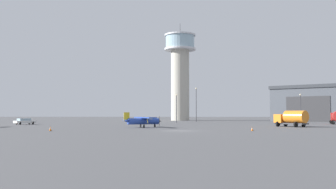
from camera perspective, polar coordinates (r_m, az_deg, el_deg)
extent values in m
plane|color=#545456|center=(53.38, 2.03, -5.66)|extent=(400.00, 400.00, 0.00)
cylinder|color=#B2AD9E|center=(127.72, 1.90, 1.46)|extent=(6.32, 6.32, 24.60)
cylinder|color=silver|center=(129.29, 1.89, 7.04)|extent=(10.89, 10.89, 0.60)
cylinder|color=#99B7C6|center=(129.74, 1.89, 8.11)|extent=(10.02, 10.02, 4.35)
cylinder|color=silver|center=(130.23, 1.89, 9.16)|extent=(10.89, 10.89, 0.50)
cylinder|color=#38383D|center=(130.72, 1.89, 10.13)|extent=(0.16, 0.16, 4.00)
cube|color=#4C5159|center=(127.65, 22.16, -1.58)|extent=(31.45, 31.23, 10.11)
cube|color=#35393E|center=(127.88, 22.11, 0.91)|extent=(32.28, 32.06, 1.00)
cube|color=#38383A|center=(116.75, 20.90, -2.12)|extent=(10.73, 7.01, 7.58)
cylinder|color=#2847A8|center=(65.68, -3.87, -4.17)|extent=(5.64, 3.34, 1.13)
cone|color=#38383D|center=(66.67, -1.36, -4.16)|extent=(1.07, 1.05, 0.79)
cube|color=#38383D|center=(66.67, -1.36, -4.16)|extent=(0.09, 0.11, 1.73)
cube|color=#2847A8|center=(65.75, -3.65, -3.60)|extent=(4.94, 8.85, 0.18)
cylinder|color=gold|center=(64.38, -3.25, -3.95)|extent=(0.43, 0.85, 1.23)
cylinder|color=gold|center=(67.14, -4.03, -3.91)|extent=(0.43, 0.85, 1.23)
cube|color=#99B7C6|center=(66.01, -2.97, -3.90)|extent=(1.28, 1.23, 0.64)
cone|color=#2847A8|center=(64.82, -6.45, -4.10)|extent=(1.51, 1.29, 0.85)
cube|color=gold|center=(64.81, -6.45, -3.46)|extent=(0.96, 0.51, 1.54)
cube|color=#2847A8|center=(64.82, -6.45, -3.98)|extent=(1.86, 2.82, 0.09)
cylinder|color=black|center=(66.40, -2.08, -4.89)|extent=(0.36, 0.56, 0.55)
cylinder|color=black|center=(64.70, -3.76, -4.93)|extent=(0.36, 0.56, 0.55)
cylinder|color=black|center=(66.60, -4.29, -4.87)|extent=(0.36, 0.56, 0.55)
cube|color=#99B7C6|center=(95.84, 24.71, -2.94)|extent=(2.04, 0.71, 0.95)
cylinder|color=black|center=(94.89, 24.10, -3.91)|extent=(1.04, 0.56, 1.00)
cylinder|color=black|center=(90.79, 24.29, -3.96)|extent=(1.04, 0.56, 1.00)
cube|color=#38383D|center=(72.37, 18.62, -4.30)|extent=(5.35, 6.04, 0.24)
cube|color=orange|center=(73.65, 17.24, -3.58)|extent=(3.09, 2.93, 1.60)
cube|color=#99B7C6|center=(74.13, 16.75, -3.33)|extent=(1.79, 1.42, 0.80)
cylinder|color=orange|center=(71.76, 19.25, -3.29)|extent=(4.30, 4.61, 2.30)
cylinder|color=black|center=(72.71, 16.73, -4.42)|extent=(0.96, 0.83, 1.00)
cylinder|color=black|center=(74.57, 17.84, -4.36)|extent=(0.96, 0.83, 1.00)
cylinder|color=black|center=(70.36, 19.26, -4.43)|extent=(0.96, 0.83, 1.00)
cylinder|color=black|center=(72.28, 20.34, -4.37)|extent=(0.96, 0.83, 1.00)
cube|color=white|center=(88.94, -21.38, -3.98)|extent=(4.21, 4.72, 0.55)
cube|color=#99B7C6|center=(88.82, -21.50, -3.64)|extent=(2.83, 3.01, 0.50)
cylinder|color=black|center=(90.38, -20.78, -4.15)|extent=(0.61, 0.53, 0.64)
cylinder|color=black|center=(88.96, -20.27, -4.18)|extent=(0.61, 0.53, 0.64)
cylinder|color=black|center=(88.95, -22.49, -4.14)|extent=(0.61, 0.53, 0.64)
cylinder|color=black|center=(87.51, -22.00, -4.17)|extent=(0.61, 0.53, 0.64)
cylinder|color=#38383D|center=(102.55, 19.93, -2.16)|extent=(0.18, 0.18, 7.21)
sphere|color=#F9E5B2|center=(102.66, 19.89, -0.02)|extent=(0.44, 0.44, 0.44)
cylinder|color=#38383D|center=(105.25, 4.41, -1.74)|extent=(0.18, 0.18, 9.42)
sphere|color=#F9E5B2|center=(105.47, 4.40, 0.94)|extent=(0.44, 0.44, 0.44)
cylinder|color=#38383D|center=(96.63, 1.34, -2.31)|extent=(0.18, 0.18, 7.16)
sphere|color=#F9E5B2|center=(96.74, 1.33, -0.06)|extent=(0.44, 0.44, 0.44)
cube|color=black|center=(54.16, 12.97, -5.53)|extent=(0.36, 0.36, 0.04)
cone|color=orange|center=(54.15, 12.97, -5.23)|extent=(0.30, 0.30, 0.52)
cylinder|color=white|center=(54.15, 12.97, -5.20)|extent=(0.21, 0.21, 0.08)
cube|color=black|center=(55.35, -17.83, -5.40)|extent=(0.36, 0.36, 0.04)
cone|color=orange|center=(55.33, -17.82, -5.05)|extent=(0.30, 0.30, 0.64)
cylinder|color=white|center=(55.33, -17.82, -5.02)|extent=(0.21, 0.21, 0.08)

